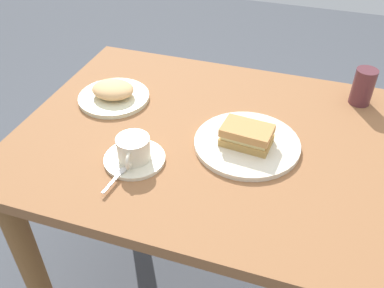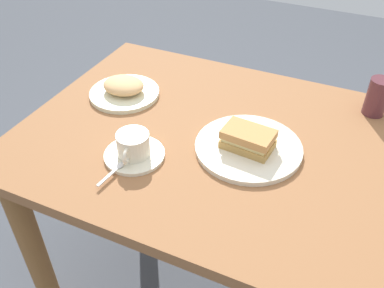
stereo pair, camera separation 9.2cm
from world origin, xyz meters
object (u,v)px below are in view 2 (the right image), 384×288
at_px(coffee_saucer, 134,155).
at_px(coffee_cup, 133,144).
at_px(sandwich_plate, 248,147).
at_px(drinking_glass, 377,97).
at_px(side_plate, 124,93).
at_px(dining_table, 226,172).
at_px(spoon, 115,170).
at_px(sandwich_front, 248,139).

height_order(coffee_saucer, coffee_cup, coffee_cup).
distance_m(sandwich_plate, drinking_glass, 0.43).
xyz_separation_m(coffee_cup, side_plate, (0.18, -0.25, -0.04)).
bearing_deg(dining_table, coffee_saucer, 40.73).
relative_size(dining_table, spoon, 11.69).
distance_m(sandwich_plate, side_plate, 0.45).
relative_size(dining_table, sandwich_front, 8.43).
bearing_deg(dining_table, coffee_cup, 41.05).
bearing_deg(drinking_glass, sandwich_front, 49.06).
relative_size(dining_table, drinking_glass, 10.24).
xyz_separation_m(sandwich_plate, side_plate, (0.44, -0.10, 0.00)).
relative_size(dining_table, side_plate, 5.28).
bearing_deg(dining_table, spoon, 50.14).
xyz_separation_m(sandwich_front, coffee_cup, (0.26, 0.14, 0.00)).
xyz_separation_m(spoon, drinking_glass, (-0.55, -0.54, 0.04)).
distance_m(dining_table, sandwich_front, 0.18).
height_order(spoon, side_plate, spoon).
xyz_separation_m(sandwich_front, spoon, (0.27, 0.22, -0.03)).
height_order(dining_table, sandwich_front, sandwich_front).
distance_m(coffee_saucer, drinking_glass, 0.72).
relative_size(coffee_cup, spoon, 1.14).
bearing_deg(sandwich_front, side_plate, -13.32).
xyz_separation_m(sandwich_front, coffee_saucer, (0.26, 0.14, -0.04)).
height_order(dining_table, coffee_cup, coffee_cup).
distance_m(coffee_saucer, side_plate, 0.31).
bearing_deg(sandwich_plate, spoon, 40.10).
bearing_deg(coffee_cup, sandwich_plate, -149.76).
xyz_separation_m(coffee_saucer, side_plate, (0.18, -0.25, 0.00)).
relative_size(sandwich_front, side_plate, 0.63).
bearing_deg(side_plate, spoon, 118.19).
height_order(sandwich_plate, coffee_cup, coffee_cup).
distance_m(dining_table, coffee_cup, 0.31).
height_order(sandwich_plate, side_plate, same).
bearing_deg(dining_table, drinking_glass, -139.24).
bearing_deg(coffee_saucer, dining_table, -139.27).
relative_size(coffee_saucer, spoon, 1.60).
height_order(sandwich_front, coffee_saucer, sandwich_front).
distance_m(dining_table, drinking_glass, 0.49).
bearing_deg(dining_table, side_plate, -11.41).
relative_size(spoon, side_plate, 0.45).
height_order(coffee_saucer, drinking_glass, drinking_glass).
bearing_deg(drinking_glass, coffee_saucer, 40.75).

